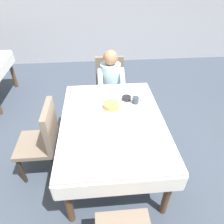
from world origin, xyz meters
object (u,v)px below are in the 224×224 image
chair_diner (110,83)px  chair_left_side (44,137)px  diner_person (111,80)px  bowl_butter (126,98)px  fork_left_of_plate (95,110)px  plate_breakfast (111,108)px  dining_table_main (112,125)px  cup_coffee (136,100)px  knife_right_of_plate (128,109)px  breakfast_stack (111,105)px  spoon_near_edge (114,125)px

chair_diner → chair_left_side: size_ratio=1.00×
diner_person → chair_diner: bearing=-90.0°
bowl_butter → fork_left_of_plate: size_ratio=0.61×
chair_diner → fork_left_of_plate: bearing=75.8°
chair_diner → bowl_butter: bearing=99.7°
plate_breakfast → fork_left_of_plate: 0.19m
dining_table_main → chair_diner: 1.18m
cup_coffee → bowl_butter: (-0.10, 0.08, -0.02)m
knife_right_of_plate → breakfast_stack: bearing=76.5°
chair_left_side → breakfast_stack: chair_left_side is taller
diner_person → fork_left_of_plate: bearing=73.3°
diner_person → spoon_near_edge: bearing=87.2°
plate_breakfast → diner_person: bearing=85.6°
dining_table_main → plate_breakfast: plate_breakfast is taller
chair_left_side → breakfast_stack: (0.78, 0.19, 0.25)m
chair_diner → spoon_near_edge: chair_diner is taller
diner_person → bowl_butter: 0.68m
spoon_near_edge → breakfast_stack: bearing=84.0°
chair_diner → breakfast_stack: chair_diner is taller
dining_table_main → spoon_near_edge: size_ratio=10.16×
bowl_butter → plate_breakfast: bearing=-140.3°
dining_table_main → plate_breakfast: bearing=89.5°
fork_left_of_plate → knife_right_of_plate: same height
plate_breakfast → chair_left_side: bearing=-166.3°
cup_coffee → spoon_near_edge: bearing=-127.6°
chair_left_side → spoon_near_edge: 0.82m
fork_left_of_plate → knife_right_of_plate: size_ratio=0.90×
dining_table_main → bowl_butter: 0.43m
chair_diner → cup_coffee: bearing=104.8°
bowl_butter → knife_right_of_plate: bowl_butter is taller
cup_coffee → fork_left_of_plate: 0.50m
chair_diner → fork_left_of_plate: (-0.25, -1.00, 0.21)m
chair_left_side → knife_right_of_plate: bearing=-80.1°
chair_left_side → knife_right_of_plate: (0.96, 0.17, 0.21)m
knife_right_of_plate → chair_diner: bearing=1.7°
dining_table_main → fork_left_of_plate: fork_left_of_plate is taller
diner_person → knife_right_of_plate: size_ratio=5.60×
diner_person → cup_coffee: 0.78m
chair_diner → plate_breakfast: (-0.06, -0.98, 0.22)m
chair_left_side → spoon_near_edge: (0.78, -0.10, 0.21)m
diner_person → plate_breakfast: (-0.06, -0.83, 0.08)m
plate_breakfast → knife_right_of_plate: size_ratio=1.40×
bowl_butter → spoon_near_edge: 0.50m
dining_table_main → diner_person: diner_person is taller
chair_diner → knife_right_of_plate: size_ratio=4.65×
bowl_butter → cup_coffee: bearing=-40.0°
breakfast_stack → cup_coffee: (0.30, 0.08, -0.00)m
diner_person → bowl_butter: diner_person is taller
plate_breakfast → bowl_butter: (0.20, 0.17, 0.01)m
fork_left_of_plate → knife_right_of_plate: 0.38m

